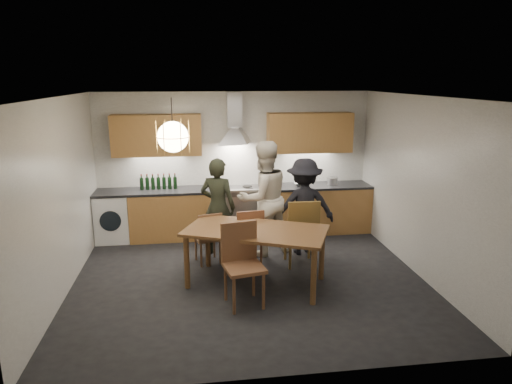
{
  "coord_description": "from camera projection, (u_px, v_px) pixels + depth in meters",
  "views": [
    {
      "loc": [
        -0.73,
        -6.07,
        2.85
      ],
      "look_at": [
        0.15,
        0.4,
        1.2
      ],
      "focal_mm": 32.0,
      "sensor_mm": 36.0,
      "label": 1
    }
  ],
  "objects": [
    {
      "name": "room_shell",
      "position": [
        249.0,
        163.0,
        6.21
      ],
      "size": [
        5.02,
        4.52,
        2.61
      ],
      "color": "silver",
      "rests_on": "ground"
    },
    {
      "name": "chair_back_right",
      "position": [
        302.0,
        229.0,
        6.93
      ],
      "size": [
        0.49,
        0.49,
        1.07
      ],
      "rotation": [
        0.0,
        0.0,
        3.13
      ],
      "color": "brown",
      "rests_on": "ground"
    },
    {
      "name": "person_left",
      "position": [
        218.0,
        207.0,
        7.38
      ],
      "size": [
        0.69,
        0.59,
        1.61
      ],
      "primitive_type": "imported",
      "rotation": [
        0.0,
        0.0,
        2.73
      ],
      "color": "black",
      "rests_on": "ground"
    },
    {
      "name": "wine_bottles",
      "position": [
        158.0,
        182.0,
        8.13
      ],
      "size": [
        0.65,
        0.07,
        0.28
      ],
      "color": "black",
      "rests_on": "counter_run"
    },
    {
      "name": "range_stove",
      "position": [
        236.0,
        212.0,
        8.39
      ],
      "size": [
        0.9,
        0.6,
        0.92
      ],
      "color": "silver",
      "rests_on": "ground"
    },
    {
      "name": "chair_front",
      "position": [
        242.0,
        258.0,
        5.83
      ],
      "size": [
        0.56,
        0.56,
        1.06
      ],
      "rotation": [
        0.0,
        0.0,
        0.2
      ],
      "color": "brown",
      "rests_on": "ground"
    },
    {
      "name": "person_right",
      "position": [
        304.0,
        207.0,
        7.45
      ],
      "size": [
        1.03,
        0.6,
        1.59
      ],
      "primitive_type": "imported",
      "rotation": [
        0.0,
        0.0,
        3.13
      ],
      "color": "black",
      "rests_on": "ground"
    },
    {
      "name": "counter_run",
      "position": [
        238.0,
        211.0,
        8.39
      ],
      "size": [
        5.0,
        0.62,
        0.9
      ],
      "color": "tan",
      "rests_on": "ground"
    },
    {
      "name": "wall_fixtures",
      "position": [
        235.0,
        133.0,
        8.15
      ],
      "size": [
        4.3,
        0.54,
        1.1
      ],
      "color": "#B98547",
      "rests_on": "ground"
    },
    {
      "name": "chair_back_left",
      "position": [
        209.0,
        235.0,
        7.05
      ],
      "size": [
        0.46,
        0.46,
        0.84
      ],
      "rotation": [
        0.0,
        0.0,
        3.4
      ],
      "color": "brown",
      "rests_on": "ground"
    },
    {
      "name": "ground",
      "position": [
        249.0,
        279.0,
        6.63
      ],
      "size": [
        5.0,
        5.0,
        0.0
      ],
      "primitive_type": "plane",
      "color": "black",
      "rests_on": "ground"
    },
    {
      "name": "pendant_lamp",
      "position": [
        173.0,
        137.0,
        5.88
      ],
      "size": [
        0.43,
        0.43,
        0.7
      ],
      "color": "black",
      "rests_on": "ground"
    },
    {
      "name": "dining_table",
      "position": [
        256.0,
        236.0,
        6.31
      ],
      "size": [
        2.14,
        1.64,
        0.81
      ],
      "rotation": [
        0.0,
        0.0,
        -0.41
      ],
      "color": "brown",
      "rests_on": "ground"
    },
    {
      "name": "stock_pot",
      "position": [
        332.0,
        181.0,
        8.48
      ],
      "size": [
        0.2,
        0.2,
        0.13
      ],
      "primitive_type": "cylinder",
      "rotation": [
        0.0,
        0.0,
        -0.08
      ],
      "color": "#BBBBBE",
      "rests_on": "counter_run"
    },
    {
      "name": "person_mid",
      "position": [
        263.0,
        198.0,
        7.39
      ],
      "size": [
        1.11,
        0.99,
        1.87
      ],
      "primitive_type": "imported",
      "rotation": [
        0.0,
        0.0,
        3.51
      ],
      "color": "beige",
      "rests_on": "ground"
    },
    {
      "name": "mixing_bowl",
      "position": [
        301.0,
        184.0,
        8.4
      ],
      "size": [
        0.35,
        0.35,
        0.07
      ],
      "primitive_type": "imported",
      "rotation": [
        0.0,
        0.0,
        -0.28
      ],
      "color": "silver",
      "rests_on": "counter_run"
    },
    {
      "name": "chair_back_mid",
      "position": [
        249.0,
        234.0,
        6.93
      ],
      "size": [
        0.47,
        0.47,
        0.93
      ],
      "rotation": [
        0.0,
        0.0,
        3.26
      ],
      "color": "brown",
      "rests_on": "ground"
    }
  ]
}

